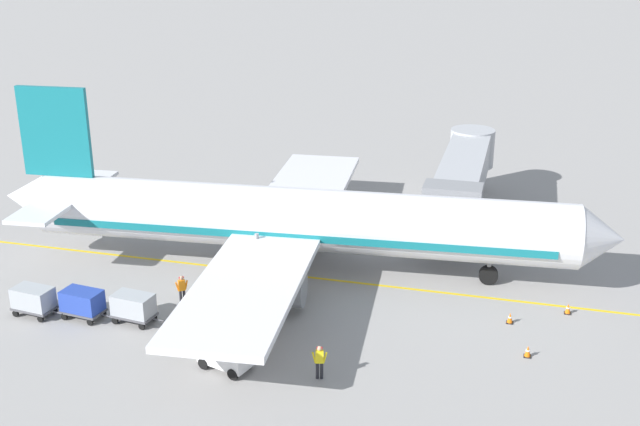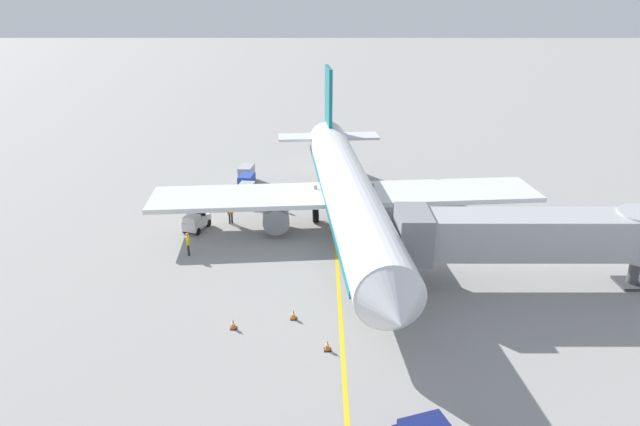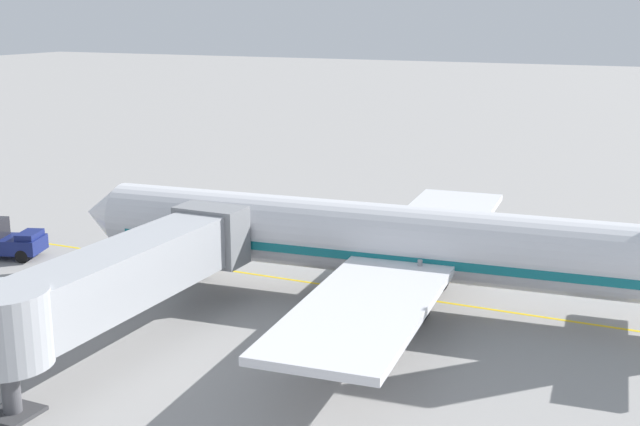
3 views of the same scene
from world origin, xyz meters
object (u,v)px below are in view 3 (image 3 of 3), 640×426
object	(u,v)px
safety_cone_nose_left	(233,235)
baggage_cart_second_in_train	(599,260)
ground_crew_wing_walker	(511,264)
jet_bridge	(122,276)
ground_crew_loader	(465,242)
parked_airliner	(397,243)
pushback_tractor	(3,240)
baggage_cart_front	(548,255)
safety_cone_nose_right	(162,252)
ground_crew_marshaller	(388,224)
safety_cone_wing_tip	(220,249)
baggage_tug_lead	(454,234)

from	to	relation	value
safety_cone_nose_left	baggage_cart_second_in_train	bearing A→B (deg)	-84.86
ground_crew_wing_walker	baggage_cart_second_in_train	bearing A→B (deg)	-56.94
baggage_cart_second_in_train	safety_cone_nose_left	distance (m)	22.99
jet_bridge	ground_crew_loader	distance (m)	22.70
baggage_cart_second_in_train	parked_airliner	bearing A→B (deg)	134.60
pushback_tractor	safety_cone_nose_left	xyz separation A→B (m)	(9.42, -10.65, -0.81)
parked_airliner	baggage_cart_front	distance (m)	10.88
safety_cone_nose_right	pushback_tractor	bearing A→B (deg)	116.11
baggage_cart_front	safety_cone_nose_right	xyz separation A→B (m)	(-6.94, 22.05, -0.66)
baggage_cart_second_in_train	safety_cone_nose_right	bearing A→B (deg)	106.21
baggage_cart_second_in_train	ground_crew_loader	distance (m)	7.90
parked_airliner	baggage_cart_front	world-z (taller)	parked_airliner
ground_crew_loader	safety_cone_nose_right	size ratio (longest dim) A/B	2.86
ground_crew_wing_walker	ground_crew_marshaller	distance (m)	10.67
jet_bridge	pushback_tractor	size ratio (longest dim) A/B	3.45
safety_cone_nose_left	parked_airliner	bearing A→B (deg)	-116.39
ground_crew_marshaller	ground_crew_wing_walker	bearing A→B (deg)	-119.87
ground_crew_wing_walker	ground_crew_loader	distance (m)	4.73
pushback_tractor	ground_crew_loader	xyz separation A→B (m)	(11.80, -25.64, -0.15)
ground_crew_marshaller	parked_airliner	bearing A→B (deg)	-157.94
ground_crew_wing_walker	ground_crew_loader	size ratio (longest dim) A/B	1.00
baggage_cart_front	ground_crew_wing_walker	world-z (taller)	ground_crew_wing_walker
baggage_cart_front	ground_crew_loader	xyz separation A→B (m)	(0.61, 5.07, 0.00)
pushback_tractor	baggage_cart_front	xyz separation A→B (m)	(11.19, -30.71, -0.15)
baggage_cart_front	safety_cone_wing_tip	xyz separation A→B (m)	(-5.05, 19.09, -0.66)
ground_crew_wing_walker	safety_cone_nose_left	distance (m)	18.51
baggage_tug_lead	safety_cone_wing_tip	world-z (taller)	baggage_tug_lead
baggage_tug_lead	parked_airliner	bearing A→B (deg)	-179.04
jet_bridge	safety_cone_wing_tip	size ratio (longest dim) A/B	28.48
parked_airliner	jet_bridge	bearing A→B (deg)	141.05
safety_cone_nose_left	ground_crew_marshaller	bearing A→B (deg)	-64.01
safety_cone_nose_right	parked_airliner	bearing A→B (deg)	-96.10
ground_crew_loader	ground_crew_wing_walker	bearing A→B (deg)	-132.44
jet_bridge	baggage_cart_second_in_train	distance (m)	26.89
baggage_tug_lead	ground_crew_wing_walker	xyz separation A→B (m)	(-5.68, -4.84, 0.24)
jet_bridge	baggage_tug_lead	xyz separation A→B (m)	(22.70, -8.67, -2.75)
baggage_cart_second_in_train	baggage_cart_front	bearing A→B (deg)	95.83
safety_cone_nose_right	baggage_tug_lead	bearing A→B (deg)	-57.28
parked_airliner	safety_cone_wing_tip	size ratio (longest dim) A/B	63.31
baggage_tug_lead	ground_crew_wing_walker	distance (m)	7.47
baggage_tug_lead	ground_crew_marshaller	world-z (taller)	ground_crew_marshaller
pushback_tractor	baggage_cart_front	world-z (taller)	pushback_tractor
baggage_cart_front	safety_cone_nose_right	distance (m)	23.13
ground_crew_loader	baggage_tug_lead	bearing A→B (deg)	28.47
jet_bridge	safety_cone_wing_tip	bearing A→B (deg)	15.35
baggage_cart_front	safety_cone_nose_left	xyz separation A→B (m)	(-1.77, 20.06, -0.66)
pushback_tractor	baggage_tug_lead	distance (m)	28.18
jet_bridge	baggage_cart_front	xyz separation A→B (m)	(19.60, -15.09, -2.51)
jet_bridge	baggage_cart_second_in_train	size ratio (longest dim) A/B	5.68
baggage_tug_lead	safety_cone_nose_right	world-z (taller)	baggage_tug_lead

